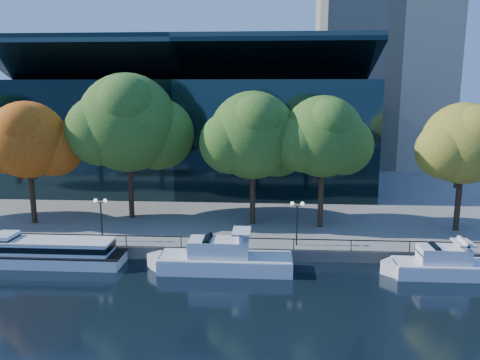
# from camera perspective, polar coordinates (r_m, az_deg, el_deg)

# --- Properties ---
(ground) EXTENTS (160.00, 160.00, 0.00)m
(ground) POSITION_cam_1_polar(r_m,az_deg,el_deg) (39.93, -8.01, -10.98)
(ground) COLOR black
(ground) RESTS_ON ground
(promenade) EXTENTS (90.00, 67.08, 1.00)m
(promenade) POSITION_cam_1_polar(r_m,az_deg,el_deg) (74.41, -2.43, -0.11)
(promenade) COLOR slate
(promenade) RESTS_ON ground
(railing) EXTENTS (88.20, 0.08, 0.99)m
(railing) POSITION_cam_1_polar(r_m,az_deg,el_deg) (42.26, -7.20, -6.91)
(railing) COLOR black
(railing) RESTS_ON promenade
(convention_building) EXTENTS (50.00, 24.57, 21.43)m
(convention_building) POSITION_cam_1_polar(r_m,az_deg,el_deg) (69.30, -6.19, 5.70)
(convention_building) COLOR black
(convention_building) RESTS_ON ground
(tour_boat) EXTENTS (14.11, 3.15, 2.68)m
(tour_boat) POSITION_cam_1_polar(r_m,az_deg,el_deg) (44.02, -22.62, -8.06)
(tour_boat) COLOR white
(tour_boat) RESTS_ON ground
(cruiser_near) EXTENTS (12.21, 3.15, 3.54)m
(cruiser_near) POSITION_cam_1_polar(r_m,az_deg,el_deg) (39.38, -2.47, -9.48)
(cruiser_near) COLOR silver
(cruiser_near) RESTS_ON ground
(cruiser_far) EXTENTS (9.62, 2.67, 3.14)m
(cruiser_far) POSITION_cam_1_polar(r_m,az_deg,el_deg) (41.65, 23.51, -9.41)
(cruiser_far) COLOR silver
(cruiser_far) RESTS_ON ground
(tree_1) EXTENTS (9.87, 8.09, 12.74)m
(tree_1) POSITION_cam_1_polar(r_m,az_deg,el_deg) (52.51, -24.33, 4.29)
(tree_1) COLOR black
(tree_1) RESTS_ON promenade
(tree_2) EXTENTS (13.03, 10.68, 15.59)m
(tree_2) POSITION_cam_1_polar(r_m,az_deg,el_deg) (51.08, -13.30, 6.55)
(tree_2) COLOR black
(tree_2) RESTS_ON promenade
(tree_3) EXTENTS (11.17, 9.16, 13.74)m
(tree_3) POSITION_cam_1_polar(r_m,az_deg,el_deg) (47.57, 1.81, 5.22)
(tree_3) COLOR black
(tree_3) RESTS_ON promenade
(tree_4) EXTENTS (10.13, 8.30, 13.31)m
(tree_4) POSITION_cam_1_polar(r_m,az_deg,el_deg) (47.13, 10.28, 5.01)
(tree_4) COLOR black
(tree_4) RESTS_ON promenade
(tree_5) EXTENTS (9.88, 8.10, 12.68)m
(tree_5) POSITION_cam_1_polar(r_m,az_deg,el_deg) (50.21, 25.76, 3.84)
(tree_5) COLOR black
(tree_5) RESTS_ON promenade
(lamp_1) EXTENTS (1.26, 0.36, 4.03)m
(lamp_1) POSITION_cam_1_polar(r_m,az_deg,el_deg) (44.88, -16.61, -3.51)
(lamp_1) COLOR black
(lamp_1) RESTS_ON promenade
(lamp_2) EXTENTS (1.26, 0.36, 4.03)m
(lamp_2) POSITION_cam_1_polar(r_m,az_deg,el_deg) (42.23, 6.97, -4.02)
(lamp_2) COLOR black
(lamp_2) RESTS_ON promenade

